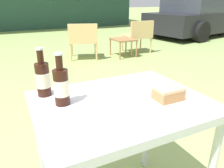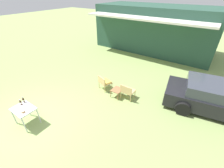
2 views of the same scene
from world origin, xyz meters
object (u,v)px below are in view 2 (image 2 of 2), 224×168
Objects in this scene: parked_car at (219,99)px; patio_table at (24,110)px; cola_bottle_near at (21,103)px; cake_on_plate at (23,112)px; wicker_chair_cushioned at (104,82)px; garden_side_table at (117,90)px; wicker_chair_plain at (127,91)px; cola_bottle_far at (24,100)px.

parked_car reaches higher than patio_table.
parked_car is 18.68× the size of cola_bottle_near.
cola_bottle_near is (-0.44, 0.19, 0.06)m from cake_on_plate.
patio_table is at bearing 150.30° from cake_on_plate.
wicker_chair_cushioned reaches higher than garden_side_table.
patio_table is (-5.87, -4.94, 0.05)m from parked_car.
cola_bottle_far is (-2.68, -3.30, 0.40)m from wicker_chair_plain.
parked_car is at bearing 40.08° from patio_table.
cake_on_plate is at bearing -23.35° from cola_bottle_near.
patio_table is at bearing -119.05° from garden_side_table.
wicker_chair_plain is 0.92× the size of patio_table.
garden_side_table is 2.14× the size of cake_on_plate.
patio_table reaches higher than garden_side_table.
garden_side_table is 3.88m from cola_bottle_far.
parked_car is 5.05m from wicker_chair_cushioned.
parked_car is 6.04× the size of wicker_chair_plain.
cola_bottle_near is at bearing -122.97° from garden_side_table.
wicker_chair_plain is 4.34m from cola_bottle_near.
wicker_chair_cushioned is at bearing 169.12° from garden_side_table.
patio_table is (-2.36, -3.53, 0.22)m from wicker_chair_plain.
parked_car is 7.82m from cola_bottle_near.
wicker_chair_plain is 3.09× the size of cola_bottle_near.
wicker_chair_plain reaches higher than garden_side_table.
wicker_chair_cushioned is 3.09× the size of cola_bottle_far.
cola_bottle_far reaches higher than patio_table.
patio_table is 3.35× the size of cola_bottle_far.
garden_side_table is at bearing 55.20° from cola_bottle_far.
garden_side_table is (0.86, -0.17, -0.09)m from wicker_chair_cushioned.
wicker_chair_plain is at bearing 59.04° from cake_on_plate.
garden_side_table is at bearing 60.95° from patio_table.
wicker_chair_plain is 0.51m from garden_side_table.
wicker_chair_cushioned is 3.71m from cola_bottle_near.
cola_bottle_near reaches higher than garden_side_table.
wicker_chair_plain is 4.25m from cake_on_plate.
cola_bottle_far is (-2.20, -3.16, 0.49)m from garden_side_table.
cola_bottle_far is at bearing 144.37° from patio_table.
parked_car reaches higher than cola_bottle_far.
wicker_chair_cushioned and wicker_chair_plain have the same top height.
wicker_chair_cushioned is 1.00× the size of wicker_chair_plain.
patio_table is at bearing -149.28° from parked_car.
cake_on_plate is at bearing -29.70° from patio_table.
cola_bottle_far reaches higher than wicker_chair_plain.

